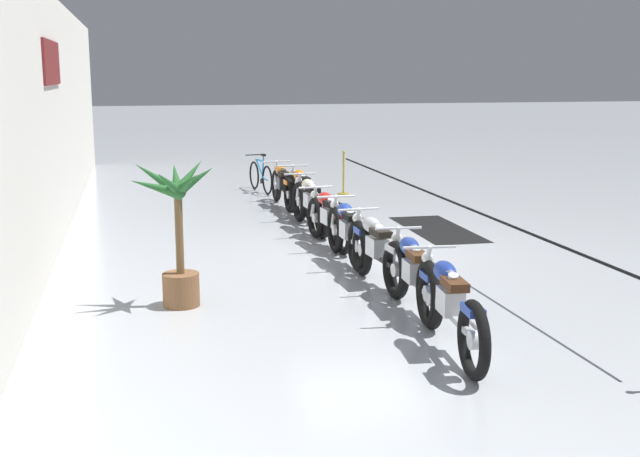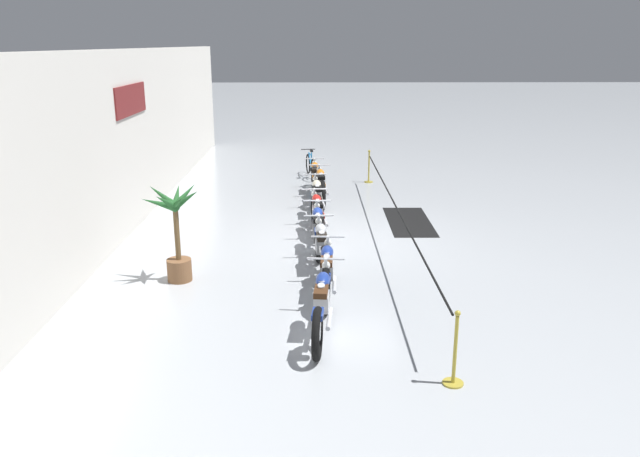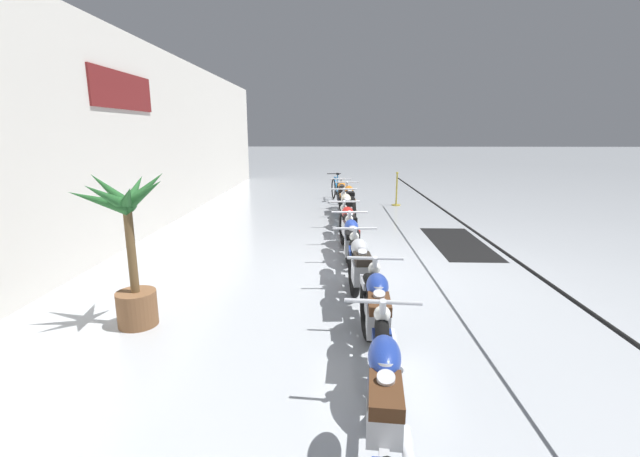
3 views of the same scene
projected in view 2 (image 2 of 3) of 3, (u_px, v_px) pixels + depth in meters
The scene contains 15 objects.
ground_plane at pixel (344, 240), 14.24m from camera, with size 120.00×120.00×0.00m, color #B2B7BC.
back_wall at pixel (110, 150), 13.57m from camera, with size 28.00×0.29×4.20m.
motorcycle_blue_0 at pixel (322, 304), 9.55m from camera, with size 2.44×0.62×0.97m.
motorcycle_blue_1 at pixel (327, 272), 10.94m from camera, with size 2.14×0.62×0.93m.
motorcycle_silver_2 at pixel (321, 248), 12.21m from camera, with size 2.29×0.62×0.96m.
motorcycle_blue_3 at pixel (318, 229), 13.43m from camera, with size 2.29×0.62×0.95m.
motorcycle_red_4 at pixel (317, 214), 14.68m from camera, with size 2.13×0.62×0.94m.
motorcycle_cream_5 at pixel (317, 198), 16.08m from camera, with size 2.49×0.62×0.97m.
motorcycle_orange_6 at pixel (321, 186), 17.43m from camera, with size 2.32×0.62×0.98m.
motorcycle_orange_7 at pixel (315, 177), 18.69m from camera, with size 2.16×0.62×0.94m.
bicycle at pixel (310, 166), 20.88m from camera, with size 1.70×0.48×0.95m.
potted_palm_left_of_row at pixel (176, 232), 11.58m from camera, with size 1.00×1.07×1.88m.
stanchion_far_left at pixel (404, 227), 12.58m from camera, with size 12.37×0.28×1.05m.
stanchion_mid_left at pixel (369, 171), 20.10m from camera, with size 0.28×0.28×1.05m.
floor_banner at pixel (409, 221), 15.74m from camera, with size 2.75×1.06×0.01m, color black.
Camera 2 is at (-13.56, 0.74, 4.32)m, focal length 35.00 mm.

